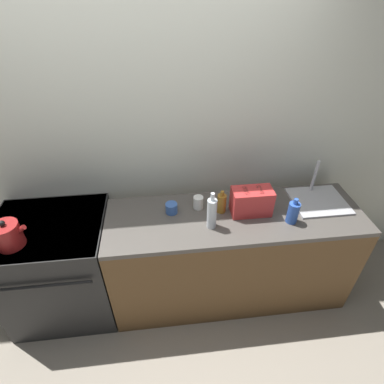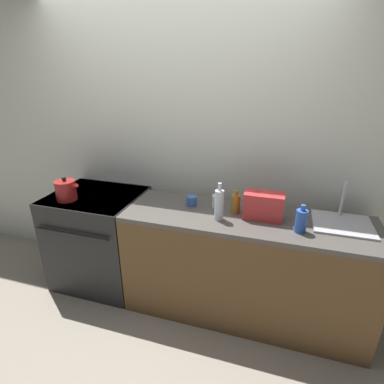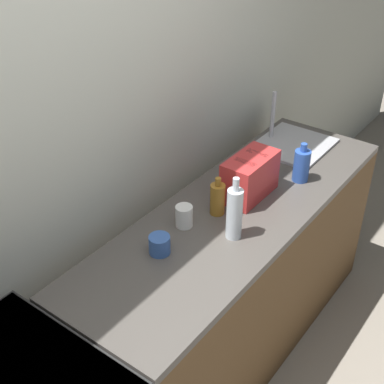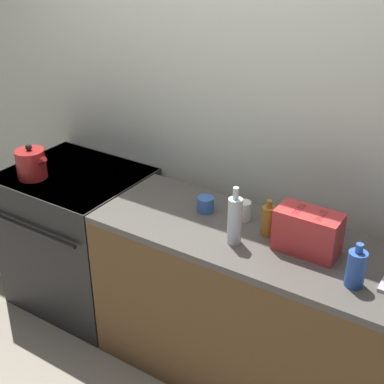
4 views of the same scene
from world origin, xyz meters
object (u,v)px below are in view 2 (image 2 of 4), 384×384
at_px(bottle_clear, 219,204).
at_px(cup_blue, 192,201).
at_px(kettle, 66,190).
at_px(bottle_blue, 301,221).
at_px(stove, 100,237).
at_px(bottle_amber, 236,203).
at_px(toaster, 263,206).
at_px(cup_white, 217,201).

height_order(bottle_clear, cup_blue, bottle_clear).
xyz_separation_m(kettle, cup_blue, (1.05, 0.21, -0.05)).
xyz_separation_m(bottle_blue, cup_blue, (-0.84, 0.20, -0.04)).
bearing_deg(stove, bottle_amber, 0.59).
xyz_separation_m(bottle_blue, bottle_clear, (-0.57, 0.02, 0.04)).
distance_m(kettle, bottle_amber, 1.42).
height_order(stove, bottle_clear, bottle_clear).
distance_m(stove, toaster, 1.56).
relative_size(bottle_clear, cup_white, 2.92).
relative_size(bottle_blue, cup_blue, 2.30).
height_order(stove, bottle_amber, bottle_amber).
xyz_separation_m(bottle_clear, cup_blue, (-0.27, 0.18, -0.08)).
relative_size(bottle_blue, bottle_clear, 0.70).
bearing_deg(cup_blue, bottle_blue, -13.19).
height_order(toaster, cup_white, toaster).
bearing_deg(stove, bottle_blue, -5.08).
bearing_deg(bottle_blue, kettle, -179.71).
distance_m(bottle_blue, bottle_amber, 0.50).
distance_m(bottle_blue, cup_white, 0.67).
bearing_deg(toaster, bottle_clear, -159.62).
bearing_deg(bottle_clear, kettle, -178.87).
relative_size(toaster, cup_white, 2.94).
bearing_deg(cup_white, bottle_amber, -20.43).
distance_m(kettle, cup_blue, 1.07).
distance_m(kettle, toaster, 1.63).
height_order(kettle, bottle_amber, kettle).
distance_m(kettle, cup_white, 1.27).
relative_size(bottle_clear, cup_blue, 3.29).
height_order(bottle_blue, bottle_amber, bottle_blue).
bearing_deg(kettle, toaster, 4.96).
bearing_deg(bottle_amber, kettle, -172.89).
relative_size(bottle_amber, cup_white, 1.86).
bearing_deg(toaster, kettle, -175.04).
bearing_deg(stove, cup_blue, 2.72).
xyz_separation_m(stove, cup_blue, (0.89, 0.04, 0.47)).
height_order(bottle_clear, bottle_amber, bottle_clear).
distance_m(toaster, cup_blue, 0.58).
xyz_separation_m(bottle_blue, cup_white, (-0.63, 0.23, -0.03)).
xyz_separation_m(bottle_amber, cup_blue, (-0.36, 0.03, -0.04)).
bearing_deg(bottle_amber, bottle_clear, -123.47).
bearing_deg(bottle_clear, bottle_amber, 56.53).
distance_m(toaster, bottle_amber, 0.21).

